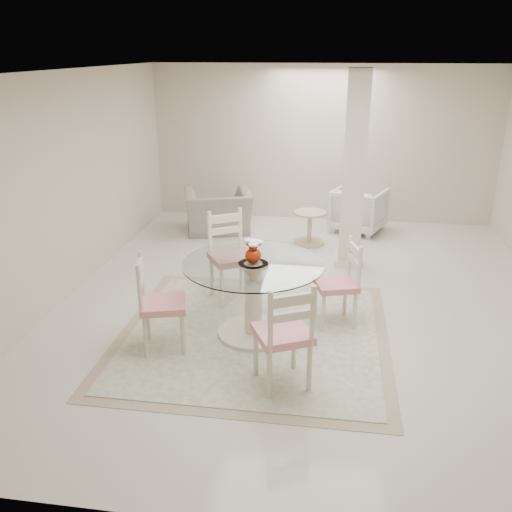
# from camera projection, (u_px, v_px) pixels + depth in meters

# --- Properties ---
(ground) EXTENTS (7.00, 7.00, 0.00)m
(ground) POSITION_uv_depth(u_px,v_px,m) (308.00, 300.00, 6.74)
(ground) COLOR beige
(ground) RESTS_ON ground
(room_shell) EXTENTS (6.02, 7.02, 2.71)m
(room_shell) POSITION_uv_depth(u_px,v_px,m) (314.00, 150.00, 6.07)
(room_shell) COLOR beige
(room_shell) RESTS_ON ground
(column) EXTENTS (0.30, 0.30, 2.70)m
(column) POSITION_uv_depth(u_px,v_px,m) (354.00, 172.00, 7.38)
(column) COLOR beige
(column) RESTS_ON ground
(area_rug) EXTENTS (2.91, 2.91, 0.02)m
(area_rug) POSITION_uv_depth(u_px,v_px,m) (253.00, 334.00, 5.90)
(area_rug) COLOR tan
(area_rug) RESTS_ON ground
(dining_table) EXTENTS (1.47, 1.47, 0.85)m
(dining_table) POSITION_uv_depth(u_px,v_px,m) (253.00, 299.00, 5.75)
(dining_table) COLOR beige
(dining_table) RESTS_ON ground
(red_vase) EXTENTS (0.20, 0.19, 0.26)m
(red_vase) POSITION_uv_depth(u_px,v_px,m) (253.00, 251.00, 5.56)
(red_vase) COLOR #A91D05
(red_vase) RESTS_ON dining_table
(dining_chair_east) EXTENTS (0.54, 0.54, 1.08)m
(dining_chair_east) POSITION_uv_depth(u_px,v_px,m) (342.00, 277.00, 5.96)
(dining_chair_east) COLOR #F1E1C6
(dining_chair_east) RESTS_ON ground
(dining_chair_north) EXTENTS (0.66, 0.66, 1.21)m
(dining_chair_north) POSITION_uv_depth(u_px,v_px,m) (229.00, 249.00, 6.60)
(dining_chair_north) COLOR #F4E7C9
(dining_chair_north) RESTS_ON ground
(dining_chair_west) EXTENTS (0.56, 0.56, 1.12)m
(dining_chair_west) POSITION_uv_depth(u_px,v_px,m) (155.00, 297.00, 5.44)
(dining_chair_west) COLOR beige
(dining_chair_west) RESTS_ON ground
(dining_chair_south) EXTENTS (0.63, 0.63, 1.17)m
(dining_chair_south) POSITION_uv_depth(u_px,v_px,m) (286.00, 329.00, 4.77)
(dining_chair_south) COLOR beige
(dining_chair_south) RESTS_ON ground
(recliner_taupe) EXTENTS (1.32, 1.22, 0.71)m
(recliner_taupe) POSITION_uv_depth(u_px,v_px,m) (218.00, 211.00, 9.14)
(recliner_taupe) COLOR gray
(recliner_taupe) RESTS_ON ground
(armchair_white) EXTENTS (1.04, 1.06, 0.74)m
(armchair_white) POSITION_uv_depth(u_px,v_px,m) (359.00, 210.00, 9.18)
(armchair_white) COLOR silver
(armchair_white) RESTS_ON ground
(side_table) EXTENTS (0.51, 0.51, 0.53)m
(side_table) POSITION_uv_depth(u_px,v_px,m) (310.00, 229.00, 8.59)
(side_table) COLOR #CBB67D
(side_table) RESTS_ON ground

